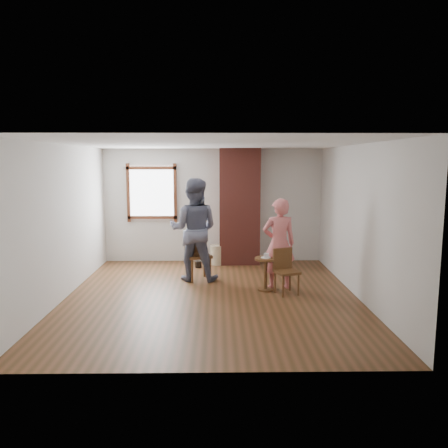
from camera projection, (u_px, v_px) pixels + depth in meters
The scene contains 12 objects.
ground at pixel (212, 296), 7.54m from camera, with size 5.50×5.50×0.00m, color brown.
room_shell at pixel (209, 190), 7.88m from camera, with size 5.04×5.52×2.62m.
brick_chimney at pixel (239, 207), 9.84m from camera, with size 0.90×0.50×2.60m, color brown.
stoneware_crock at pixel (218, 255), 9.89m from camera, with size 0.34×0.34×0.44m, color #CABA92.
dark_pot at pixel (198, 264), 9.58m from camera, with size 0.15×0.15×0.15m, color black.
dining_chair_left at pixel (197, 252), 8.60m from camera, with size 0.57×0.57×0.96m.
dining_chair_right at pixel (285, 268), 7.68m from camera, with size 0.47×0.47×0.79m.
side_table at pixel (266, 268), 7.85m from camera, with size 0.40×0.40×0.60m.
cake_plate at pixel (266, 257), 7.82m from camera, with size 0.18×0.18×0.01m, color white.
cake_slice at pixel (266, 256), 7.82m from camera, with size 0.08×0.07×0.06m, color white.
man at pixel (194, 230), 8.48m from camera, with size 0.97×0.76×1.99m, color black.
person_pink at pixel (279, 244), 7.93m from camera, with size 0.60×0.40×1.66m, color #D76C6B.
Camera 1 is at (0.10, -7.29, 2.31)m, focal length 35.00 mm.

